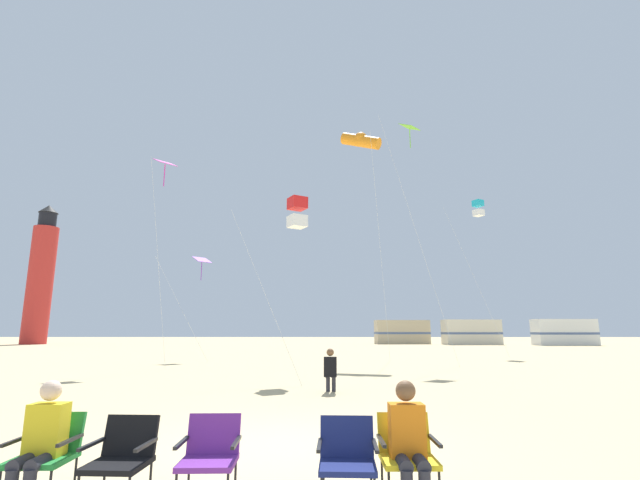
{
  "coord_description": "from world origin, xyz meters",
  "views": [
    {
      "loc": [
        0.65,
        -6.93,
        1.66
      ],
      "look_at": [
        0.54,
        8.98,
        4.8
      ],
      "focal_mm": 25.55,
      "sensor_mm": 36.0,
      "label": 1
    }
  ],
  "objects_px": {
    "camp_chair_navy": "(347,454)",
    "kite_box_cyan": "(478,208)",
    "kite_diamond_lime": "(410,137)",
    "rv_van_cream": "(471,332)",
    "spectator_green_chair": "(41,440)",
    "kite_box_scarlet": "(297,213)",
    "lighthouse_distant": "(41,277)",
    "kite_diamond_violet": "(201,263)",
    "kite_flyer_standing": "(330,369)",
    "kite_diamond_magenta": "(165,170)",
    "spectator_yellow_chair": "(409,440)",
    "camp_chair_purple": "(211,451)",
    "rv_van_tan": "(402,332)",
    "camp_chair_black": "(123,453)",
    "camp_chair_green": "(48,449)",
    "camp_chair_yellow": "(406,449)",
    "rv_van_white": "(564,332)",
    "kite_tube_orange": "(361,140)"
  },
  "relations": [
    {
      "from": "camp_chair_black",
      "to": "camp_chair_yellow",
      "type": "relative_size",
      "value": 1.0
    },
    {
      "from": "camp_chair_yellow",
      "to": "kite_box_scarlet",
      "type": "xyz_separation_m",
      "value": [
        -1.78,
        11.63,
        5.45
      ]
    },
    {
      "from": "camp_chair_yellow",
      "to": "lighthouse_distant",
      "type": "bearing_deg",
      "value": 124.38
    },
    {
      "from": "kite_diamond_lime",
      "to": "rv_van_tan",
      "type": "bearing_deg",
      "value": 81.71
    },
    {
      "from": "kite_box_scarlet",
      "to": "lighthouse_distant",
      "type": "relative_size",
      "value": 0.39
    },
    {
      "from": "rv_van_tan",
      "to": "spectator_green_chair",
      "type": "bearing_deg",
      "value": -107.85
    },
    {
      "from": "camp_chair_black",
      "to": "rv_van_cream",
      "type": "bearing_deg",
      "value": 71.24
    },
    {
      "from": "kite_box_cyan",
      "to": "kite_tube_orange",
      "type": "bearing_deg",
      "value": -145.43
    },
    {
      "from": "spectator_green_chair",
      "to": "spectator_yellow_chair",
      "type": "relative_size",
      "value": 1.0
    },
    {
      "from": "rv_van_white",
      "to": "kite_flyer_standing",
      "type": "bearing_deg",
      "value": -125.15
    },
    {
      "from": "kite_box_cyan",
      "to": "rv_van_cream",
      "type": "xyz_separation_m",
      "value": [
        6.08,
        22.31,
        -8.71
      ]
    },
    {
      "from": "camp_chair_navy",
      "to": "kite_diamond_violet",
      "type": "relative_size",
      "value": 0.14
    },
    {
      "from": "camp_chair_navy",
      "to": "kite_box_cyan",
      "type": "bearing_deg",
      "value": 69.96
    },
    {
      "from": "camp_chair_green",
      "to": "camp_chair_yellow",
      "type": "height_order",
      "value": "same"
    },
    {
      "from": "spectator_yellow_chair",
      "to": "kite_diamond_lime",
      "type": "xyz_separation_m",
      "value": [
        3.86,
        18.2,
        11.2
      ]
    },
    {
      "from": "rv_van_cream",
      "to": "spectator_green_chair",
      "type": "bearing_deg",
      "value": -116.6
    },
    {
      "from": "camp_chair_navy",
      "to": "kite_tube_orange",
      "type": "bearing_deg",
      "value": 86.42
    },
    {
      "from": "kite_box_scarlet",
      "to": "spectator_yellow_chair",
      "type": "bearing_deg",
      "value": -81.37
    },
    {
      "from": "lighthouse_distant",
      "to": "rv_van_tan",
      "type": "distance_m",
      "value": 44.0
    },
    {
      "from": "camp_chair_green",
      "to": "camp_chair_purple",
      "type": "height_order",
      "value": "same"
    },
    {
      "from": "kite_diamond_violet",
      "to": "rv_van_cream",
      "type": "height_order",
      "value": "kite_diamond_violet"
    },
    {
      "from": "kite_flyer_standing",
      "to": "rv_van_tan",
      "type": "height_order",
      "value": "rv_van_tan"
    },
    {
      "from": "kite_box_cyan",
      "to": "kite_diamond_lime",
      "type": "xyz_separation_m",
      "value": [
        -6.33,
        -8.38,
        1.71
      ]
    },
    {
      "from": "kite_diamond_magenta",
      "to": "camp_chair_yellow",
      "type": "bearing_deg",
      "value": -62.06
    },
    {
      "from": "rv_van_cream",
      "to": "spectator_yellow_chair",
      "type": "bearing_deg",
      "value": -112.94
    },
    {
      "from": "camp_chair_yellow",
      "to": "rv_van_cream",
      "type": "xyz_separation_m",
      "value": [
        16.27,
        48.76,
        0.89
      ]
    },
    {
      "from": "camp_chair_yellow",
      "to": "kite_tube_orange",
      "type": "bearing_deg",
      "value": 85.26
    },
    {
      "from": "camp_chair_yellow",
      "to": "kite_box_cyan",
      "type": "distance_m",
      "value": 29.92
    },
    {
      "from": "kite_box_cyan",
      "to": "kite_diamond_lime",
      "type": "distance_m",
      "value": 10.64
    },
    {
      "from": "kite_box_cyan",
      "to": "camp_chair_black",
      "type": "bearing_deg",
      "value": -115.92
    },
    {
      "from": "rv_van_tan",
      "to": "camp_chair_green",
      "type": "bearing_deg",
      "value": -107.89
    },
    {
      "from": "spectator_green_chair",
      "to": "kite_diamond_lime",
      "type": "relative_size",
      "value": 0.09
    },
    {
      "from": "camp_chair_green",
      "to": "kite_diamond_magenta",
      "type": "height_order",
      "value": "kite_diamond_magenta"
    },
    {
      "from": "camp_chair_purple",
      "to": "kite_tube_orange",
      "type": "relative_size",
      "value": 0.06
    },
    {
      "from": "camp_chair_navy",
      "to": "kite_tube_orange",
      "type": "distance_m",
      "value": 23.98
    },
    {
      "from": "camp_chair_black",
      "to": "kite_diamond_magenta",
      "type": "xyz_separation_m",
      "value": [
        -5.68,
        16.03,
        8.67
      ]
    },
    {
      "from": "camp_chair_black",
      "to": "spectator_yellow_chair",
      "type": "bearing_deg",
      "value": 2.94
    },
    {
      "from": "rv_van_tan",
      "to": "camp_chair_black",
      "type": "bearing_deg",
      "value": -106.99
    },
    {
      "from": "rv_van_tan",
      "to": "kite_box_cyan",
      "type": "bearing_deg",
      "value": -91.12
    },
    {
      "from": "camp_chair_navy",
      "to": "kite_diamond_violet",
      "type": "xyz_separation_m",
      "value": [
        -7.31,
        21.42,
        4.96
      ]
    },
    {
      "from": "spectator_yellow_chair",
      "to": "kite_flyer_standing",
      "type": "distance_m",
      "value": 8.08
    },
    {
      "from": "rv_van_cream",
      "to": "camp_chair_yellow",
      "type": "bearing_deg",
      "value": -112.99
    },
    {
      "from": "kite_flyer_standing",
      "to": "kite_diamond_violet",
      "type": "bearing_deg",
      "value": -58.03
    },
    {
      "from": "rv_van_white",
      "to": "kite_box_cyan",
      "type": "bearing_deg",
      "value": -128.69
    },
    {
      "from": "camp_chair_purple",
      "to": "rv_van_tan",
      "type": "xyz_separation_m",
      "value": [
        10.65,
        51.54,
        0.89
      ]
    },
    {
      "from": "kite_box_cyan",
      "to": "kite_diamond_violet",
      "type": "height_order",
      "value": "kite_box_cyan"
    },
    {
      "from": "kite_diamond_magenta",
      "to": "kite_box_cyan",
      "type": "bearing_deg",
      "value": 29.62
    },
    {
      "from": "kite_box_cyan",
      "to": "kite_diamond_violet",
      "type": "xyz_separation_m",
      "value": [
        -18.09,
        -5.21,
        -4.65
      ]
    },
    {
      "from": "camp_chair_green",
      "to": "kite_box_cyan",
      "type": "xyz_separation_m",
      "value": [
        13.74,
        26.45,
        9.6
      ]
    },
    {
      "from": "spectator_yellow_chair",
      "to": "kite_diamond_violet",
      "type": "bearing_deg",
      "value": 109.54
    }
  ]
}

